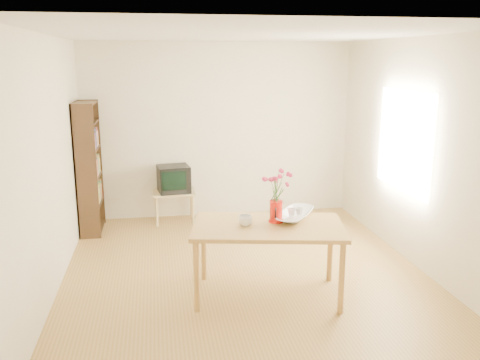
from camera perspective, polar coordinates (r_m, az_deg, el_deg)
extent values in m
plane|color=olive|center=(5.85, 0.49, -10.25)|extent=(4.50, 4.50, 0.00)
plane|color=white|center=(5.36, 0.55, 16.10)|extent=(4.50, 4.50, 0.00)
plane|color=beige|center=(7.65, -2.43, 5.55)|extent=(4.00, 0.00, 4.00)
plane|color=beige|center=(3.34, 7.30, -5.06)|extent=(4.00, 0.00, 4.00)
plane|color=beige|center=(5.48, -20.54, 1.52)|extent=(0.00, 4.50, 4.50)
plane|color=beige|center=(6.13, 19.30, 2.81)|extent=(0.00, 4.50, 4.50)
plane|color=white|center=(6.36, 17.93, 4.20)|extent=(0.00, 1.30, 1.30)
cube|color=#A37638|center=(5.05, 3.18, -5.30)|extent=(1.62, 1.11, 0.04)
cylinder|color=#A37638|center=(4.88, -4.93, -10.77)|extent=(0.06, 0.06, 0.71)
cylinder|color=#A37638|center=(4.92, 11.34, -10.77)|extent=(0.06, 0.06, 0.71)
cylinder|color=#A37638|center=(5.55, -4.10, -7.69)|extent=(0.06, 0.06, 0.71)
cylinder|color=#A37638|center=(5.58, 10.09, -7.72)|extent=(0.06, 0.06, 0.71)
cube|color=tan|center=(7.49, -7.41, -1.40)|extent=(0.60, 0.45, 0.03)
cylinder|color=tan|center=(7.38, -9.32, -3.57)|extent=(0.04, 0.04, 0.43)
cylinder|color=tan|center=(7.39, -5.29, -3.41)|extent=(0.04, 0.04, 0.43)
cylinder|color=tan|center=(7.73, -9.35, -2.77)|extent=(0.04, 0.04, 0.43)
cylinder|color=tan|center=(7.75, -5.50, -2.62)|extent=(0.04, 0.04, 0.43)
cube|color=black|center=(6.90, -16.92, 0.72)|extent=(0.28, 0.02, 1.80)
cube|color=black|center=(7.56, -16.30, 1.84)|extent=(0.28, 0.03, 1.80)
cube|color=black|center=(7.25, -17.63, 1.26)|extent=(0.02, 0.70, 1.80)
cube|color=black|center=(7.45, -16.15, -5.17)|extent=(0.27, 0.65, 0.02)
cube|color=black|center=(7.35, -16.34, -2.51)|extent=(0.27, 0.65, 0.02)
cube|color=black|center=(7.26, -16.53, 0.38)|extent=(0.27, 0.65, 0.02)
cube|color=black|center=(7.18, -16.73, 3.33)|extent=(0.27, 0.65, 0.02)
cube|color=black|center=(7.13, -16.93, 6.18)|extent=(0.27, 0.65, 0.02)
cube|color=black|center=(7.11, -17.07, 8.26)|extent=(0.27, 0.65, 0.02)
cylinder|color=red|center=(5.12, 4.07, -3.58)|extent=(0.13, 0.13, 0.21)
cylinder|color=red|center=(5.15, 4.05, -4.58)|extent=(0.15, 0.15, 0.02)
cylinder|color=red|center=(5.09, 4.09, -2.40)|extent=(0.13, 0.13, 0.01)
cone|color=red|center=(5.05, 4.41, -2.83)|extent=(0.06, 0.08, 0.06)
torus|color=black|center=(5.18, 3.64, -3.24)|extent=(0.04, 0.10, 0.10)
imported|color=white|center=(5.00, 0.59, -4.59)|extent=(0.18, 0.18, 0.11)
imported|color=white|center=(5.22, 6.25, -2.18)|extent=(0.60, 0.60, 0.40)
imported|color=white|center=(5.22, 5.82, -2.63)|extent=(0.10, 0.10, 0.07)
imported|color=white|center=(5.27, 6.65, -2.54)|extent=(0.08, 0.08, 0.06)
cube|color=black|center=(7.44, -7.46, 0.14)|extent=(0.49, 0.46, 0.38)
cube|color=black|center=(7.51, -7.49, 0.41)|extent=(0.33, 0.26, 0.27)
cube|color=black|center=(7.24, -7.40, -0.08)|extent=(0.34, 0.06, 0.27)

